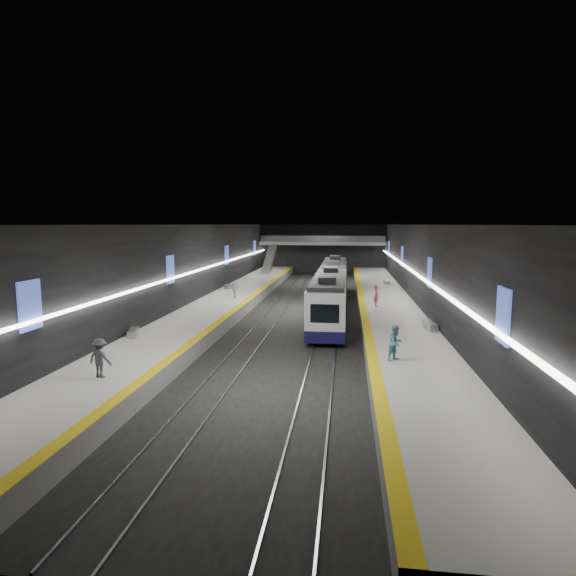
# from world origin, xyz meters

# --- Properties ---
(ground) EXTENTS (70.00, 70.00, 0.00)m
(ground) POSITION_xyz_m (0.00, 0.00, 0.00)
(ground) COLOR black
(ground) RESTS_ON ground
(ceiling) EXTENTS (20.00, 70.00, 0.04)m
(ceiling) POSITION_xyz_m (0.00, 0.00, 8.00)
(ceiling) COLOR beige
(ceiling) RESTS_ON wall_left
(wall_left) EXTENTS (0.04, 70.00, 8.00)m
(wall_left) POSITION_xyz_m (-10.00, 0.00, 4.00)
(wall_left) COLOR black
(wall_left) RESTS_ON ground
(wall_right) EXTENTS (0.04, 70.00, 8.00)m
(wall_right) POSITION_xyz_m (10.00, 0.00, 4.00)
(wall_right) COLOR black
(wall_right) RESTS_ON ground
(wall_back) EXTENTS (20.00, 0.04, 8.00)m
(wall_back) POSITION_xyz_m (0.00, 35.00, 4.00)
(wall_back) COLOR black
(wall_back) RESTS_ON ground
(wall_front) EXTENTS (20.00, 0.04, 8.00)m
(wall_front) POSITION_xyz_m (0.00, -35.00, 4.00)
(wall_front) COLOR black
(wall_front) RESTS_ON ground
(platform_left) EXTENTS (5.00, 70.00, 1.00)m
(platform_left) POSITION_xyz_m (-7.50, 0.00, 0.50)
(platform_left) COLOR slate
(platform_left) RESTS_ON ground
(tile_surface_left) EXTENTS (5.00, 70.00, 0.02)m
(tile_surface_left) POSITION_xyz_m (-7.50, 0.00, 1.01)
(tile_surface_left) COLOR #AAAAA5
(tile_surface_left) RESTS_ON platform_left
(tactile_strip_left) EXTENTS (0.60, 70.00, 0.02)m
(tactile_strip_left) POSITION_xyz_m (-5.30, 0.00, 1.02)
(tactile_strip_left) COLOR #E0BB0B
(tactile_strip_left) RESTS_ON platform_left
(platform_right) EXTENTS (5.00, 70.00, 1.00)m
(platform_right) POSITION_xyz_m (7.50, 0.00, 0.50)
(platform_right) COLOR slate
(platform_right) RESTS_ON ground
(tile_surface_right) EXTENTS (5.00, 70.00, 0.02)m
(tile_surface_right) POSITION_xyz_m (7.50, 0.00, 1.01)
(tile_surface_right) COLOR #AAAAA5
(tile_surface_right) RESTS_ON platform_right
(tactile_strip_right) EXTENTS (0.60, 70.00, 0.02)m
(tactile_strip_right) POSITION_xyz_m (5.30, 0.00, 1.02)
(tactile_strip_right) COLOR #E0BB0B
(tactile_strip_right) RESTS_ON platform_right
(rails) EXTENTS (6.52, 70.00, 0.12)m
(rails) POSITION_xyz_m (-0.00, 0.00, 0.06)
(rails) COLOR gray
(rails) RESTS_ON ground
(train) EXTENTS (2.69, 30.05, 3.60)m
(train) POSITION_xyz_m (2.50, 1.16, 2.20)
(train) COLOR #11103A
(train) RESTS_ON ground
(ad_posters) EXTENTS (19.94, 53.50, 2.20)m
(ad_posters) POSITION_xyz_m (-0.00, 1.00, 4.50)
(ad_posters) COLOR #4055C1
(ad_posters) RESTS_ON wall_left
(cove_light_left) EXTENTS (0.25, 68.60, 0.12)m
(cove_light_left) POSITION_xyz_m (-9.80, 0.00, 3.80)
(cove_light_left) COLOR white
(cove_light_left) RESTS_ON wall_left
(cove_light_right) EXTENTS (0.25, 68.60, 0.12)m
(cove_light_right) POSITION_xyz_m (9.80, 0.00, 3.80)
(cove_light_right) COLOR white
(cove_light_right) RESTS_ON wall_right
(mezzanine_bridge) EXTENTS (20.00, 3.00, 1.50)m
(mezzanine_bridge) POSITION_xyz_m (0.00, 32.93, 5.04)
(mezzanine_bridge) COLOR gray
(mezzanine_bridge) RESTS_ON wall_left
(escalator) EXTENTS (1.20, 7.50, 3.92)m
(escalator) POSITION_xyz_m (-7.50, 26.00, 2.90)
(escalator) COLOR #99999E
(escalator) RESTS_ON platform_left
(bench_left_near) EXTENTS (1.01, 1.88, 0.44)m
(bench_left_near) POSITION_xyz_m (-9.50, -15.89, 1.22)
(bench_left_near) COLOR #99999E
(bench_left_near) RESTS_ON platform_left
(bench_left_far) EXTENTS (1.06, 2.12, 0.50)m
(bench_left_far) POSITION_xyz_m (-8.83, 7.18, 1.25)
(bench_left_far) COLOR #99999E
(bench_left_far) RESTS_ON platform_left
(bench_right_near) EXTENTS (0.79, 2.06, 0.49)m
(bench_right_near) POSITION_xyz_m (9.50, -11.46, 1.25)
(bench_right_near) COLOR #99999E
(bench_right_near) RESTS_ON platform_right
(bench_right_far) EXTENTS (0.72, 1.75, 0.42)m
(bench_right_far) POSITION_xyz_m (8.60, 13.19, 1.21)
(bench_right_far) COLOR #99999E
(bench_right_far) RESTS_ON platform_right
(passenger_right_a) EXTENTS (0.56, 0.75, 1.86)m
(passenger_right_a) POSITION_xyz_m (6.41, -2.84, 1.93)
(passenger_right_a) COLOR #C34958
(passenger_right_a) RESTS_ON platform_right
(passenger_right_b) EXTENTS (1.13, 1.12, 1.84)m
(passenger_right_b) POSITION_xyz_m (6.43, -19.49, 1.92)
(passenger_right_b) COLOR teal
(passenger_right_b) RESTS_ON platform_right
(passenger_left_a) EXTENTS (0.59, 0.98, 1.56)m
(passenger_left_a) POSITION_xyz_m (-6.71, 0.16, 1.78)
(passenger_left_a) COLOR beige
(passenger_left_a) RESTS_ON platform_left
(passenger_left_b) EXTENTS (1.30, 0.92, 1.83)m
(passenger_left_b) POSITION_xyz_m (-7.35, -23.99, 1.91)
(passenger_left_b) COLOR #424149
(passenger_left_b) RESTS_ON platform_left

